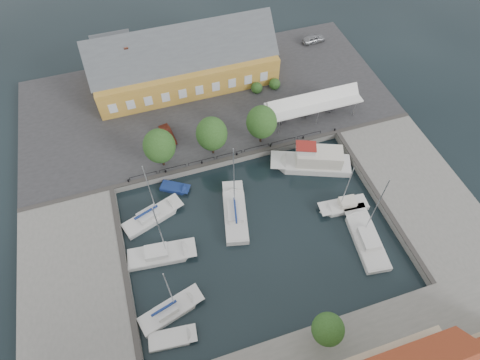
# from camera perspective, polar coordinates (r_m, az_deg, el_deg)

# --- Properties ---
(ground) EXTENTS (140.00, 140.00, 0.00)m
(ground) POSITION_cam_1_polar(r_m,az_deg,el_deg) (50.69, 2.09, -6.21)
(ground) COLOR black
(ground) RESTS_ON ground
(north_quay) EXTENTS (56.00, 26.00, 1.00)m
(north_quay) POSITION_cam_1_polar(r_m,az_deg,el_deg) (64.37, -4.74, 11.13)
(north_quay) COLOR #2D2D30
(north_quay) RESTS_ON ground
(west_quay) EXTENTS (12.00, 24.00, 1.00)m
(west_quay) POSITION_cam_1_polar(r_m,az_deg,el_deg) (49.98, -22.41, -14.08)
(west_quay) COLOR slate
(west_quay) RESTS_ON ground
(east_quay) EXTENTS (12.00, 24.00, 1.00)m
(east_quay) POSITION_cam_1_polar(r_m,az_deg,el_deg) (57.80, 23.88, -1.27)
(east_quay) COLOR slate
(east_quay) RESTS_ON ground
(quay_edge_fittings) EXTENTS (56.00, 24.72, 0.40)m
(quay_edge_fittings) POSITION_cam_1_polar(r_m,az_deg,el_deg) (52.21, 0.44, -1.33)
(quay_edge_fittings) COLOR #383533
(quay_edge_fittings) RESTS_ON north_quay
(warehouse) EXTENTS (28.56, 14.00, 9.55)m
(warehouse) POSITION_cam_1_polar(r_m,az_deg,el_deg) (65.61, -8.52, 16.13)
(warehouse) COLOR #BD8B2E
(warehouse) RESTS_ON north_quay
(tent_canopy) EXTENTS (14.00, 4.00, 2.83)m
(tent_canopy) POSITION_cam_1_polar(r_m,az_deg,el_deg) (60.17, 10.44, 10.79)
(tent_canopy) COLOR white
(tent_canopy) RESTS_ON north_quay
(quay_trees) EXTENTS (18.20, 4.20, 6.30)m
(quay_trees) POSITION_cam_1_polar(r_m,az_deg,el_deg) (53.33, -4.05, 6.58)
(quay_trees) COLOR black
(quay_trees) RESTS_ON north_quay
(car_silver) EXTENTS (4.24, 1.94, 1.41)m
(car_silver) POSITION_cam_1_polar(r_m,az_deg,el_deg) (76.08, 10.41, 19.16)
(car_silver) COLOR #94969B
(car_silver) RESTS_ON north_quay
(car_red) EXTENTS (2.00, 4.14, 1.31)m
(car_red) POSITION_cam_1_polar(r_m,az_deg,el_deg) (58.41, -10.27, 6.37)
(car_red) COLOR #4F1A12
(car_red) RESTS_ON north_quay
(center_sailboat) EXTENTS (4.64, 9.44, 12.55)m
(center_sailboat) POSITION_cam_1_polar(r_m,az_deg,el_deg) (50.95, -0.70, -4.87)
(center_sailboat) COLOR silver
(center_sailboat) RESTS_ON ground
(trawler) EXTENTS (11.36, 7.07, 5.00)m
(trawler) POSITION_cam_1_polar(r_m,az_deg,el_deg) (55.98, 10.48, 2.57)
(trawler) COLOR silver
(trawler) RESTS_ON ground
(east_boat_b) EXTENTS (6.59, 2.61, 9.07)m
(east_boat_b) POSITION_cam_1_polar(r_m,az_deg,el_deg) (53.40, 14.59, -3.65)
(east_boat_b) COLOR silver
(east_boat_b) RESTS_ON ground
(east_boat_c) EXTENTS (4.08, 9.63, 11.82)m
(east_boat_c) POSITION_cam_1_polar(r_m,az_deg,el_deg) (51.62, 17.48, -8.06)
(east_boat_c) COLOR silver
(east_boat_c) RESTS_ON ground
(west_boat_a) EXTENTS (8.18, 4.73, 10.67)m
(west_boat_a) POSITION_cam_1_polar(r_m,az_deg,el_deg) (52.01, -12.43, -5.22)
(west_boat_a) COLOR silver
(west_boat_a) RESTS_ON ground
(west_boat_c) EXTENTS (8.36, 3.44, 11.03)m
(west_boat_c) POSITION_cam_1_polar(r_m,az_deg,el_deg) (49.26, -11.26, -10.42)
(west_boat_c) COLOR silver
(west_boat_c) RESTS_ON ground
(west_boat_d) EXTENTS (7.56, 4.08, 9.98)m
(west_boat_d) POSITION_cam_1_polar(r_m,az_deg,el_deg) (46.45, -9.95, -17.92)
(west_boat_d) COLOR silver
(west_boat_d) RESTS_ON ground
(launch_sw) EXTENTS (5.25, 2.42, 0.98)m
(launch_sw) POSITION_cam_1_polar(r_m,az_deg,el_deg) (45.76, -9.66, -21.35)
(launch_sw) COLOR silver
(launch_sw) RESTS_ON ground
(launch_nw) EXTENTS (4.15, 3.36, 0.88)m
(launch_nw) POSITION_cam_1_polar(r_m,az_deg,el_deg) (54.19, -9.26, -1.17)
(launch_nw) COLOR navy
(launch_nw) RESTS_ON ground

